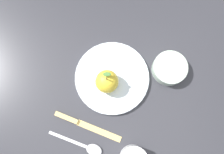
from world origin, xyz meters
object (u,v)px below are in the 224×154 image
spoon (88,148)px  dinner_plate (112,78)px  knife (82,124)px  apple (107,81)px  side_bowl (170,68)px

spoon → dinner_plate: bearing=-14.0°
dinner_plate → knife: (-0.15, 0.08, -0.00)m
apple → knife: 0.16m
apple → spoon: 0.21m
dinner_plate → knife: bearing=151.6°
side_bowl → spoon: bearing=138.2°
knife → side_bowl: bearing=-53.5°
apple → side_bowl: bearing=-72.4°
apple → spoon: (-0.20, 0.04, -0.04)m
spoon → side_bowl: bearing=-41.8°
dinner_plate → side_bowl: size_ratio=2.20×
side_bowl → knife: size_ratio=0.50×
dinner_plate → apple: size_ratio=2.72×
dinner_plate → side_bowl: side_bowl is taller
side_bowl → knife: (-0.19, 0.26, -0.02)m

